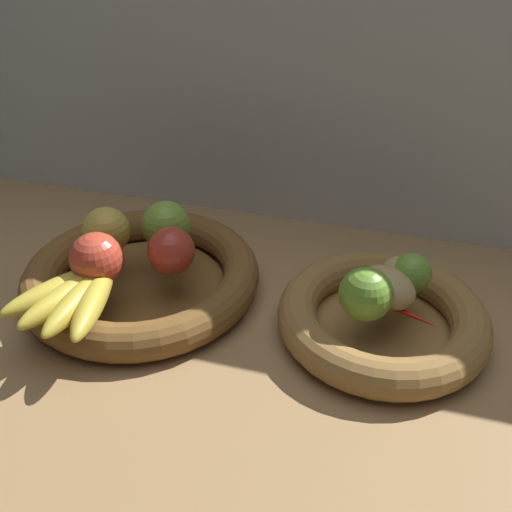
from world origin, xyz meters
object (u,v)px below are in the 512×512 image
at_px(fruit_bowl_right, 382,318).
at_px(apple_red_front, 97,259).
at_px(fruit_bowl_left, 142,276).
at_px(banana_bunch_front, 76,295).
at_px(potato_back, 404,273).
at_px(apple_green_back, 166,225).
at_px(lime_far, 411,273).
at_px(apple_red_right, 171,251).
at_px(chili_pepper, 400,310).
at_px(apple_golden_left, 106,231).
at_px(potato_large, 387,287).
at_px(lime_near, 366,294).

bearing_deg(fruit_bowl_right, apple_red_front, -170.99).
bearing_deg(fruit_bowl_left, fruit_bowl_right, 0.00).
bearing_deg(banana_bunch_front, potato_back, 21.22).
height_order(fruit_bowl_right, apple_red_front, apple_red_front).
bearing_deg(apple_green_back, lime_far, -2.02).
height_order(apple_red_right, chili_pepper, apple_red_right).
distance_m(apple_golden_left, potato_back, 0.43).
xyz_separation_m(apple_red_front, chili_pepper, (0.40, 0.04, -0.03)).
bearing_deg(apple_red_right, fruit_bowl_right, 1.94).
xyz_separation_m(fruit_bowl_right, lime_far, (0.03, 0.04, 0.05)).
bearing_deg(apple_red_right, apple_golden_left, 168.62).
xyz_separation_m(apple_green_back, potato_back, (0.35, -0.01, -0.01)).
height_order(apple_red_front, potato_large, apple_red_front).
height_order(apple_green_back, apple_red_front, same).
bearing_deg(apple_red_front, chili_pepper, 5.40).
bearing_deg(chili_pepper, potato_back, 115.11).
bearing_deg(apple_red_front, potato_back, 14.23).
relative_size(fruit_bowl_right, potato_large, 3.44).
xyz_separation_m(apple_golden_left, potato_back, (0.42, 0.03, -0.01)).
xyz_separation_m(fruit_bowl_left, chili_pepper, (0.37, -0.02, 0.04)).
xyz_separation_m(apple_green_back, lime_far, (0.35, -0.01, -0.01)).
bearing_deg(fruit_bowl_left, apple_golden_left, 167.26).
relative_size(apple_red_front, potato_large, 0.89).
relative_size(fruit_bowl_left, lime_near, 5.10).
bearing_deg(apple_golden_left, apple_red_right, -11.38).
xyz_separation_m(apple_green_back, lime_near, (0.30, -0.08, -0.00)).
relative_size(fruit_bowl_left, potato_back, 5.64).
relative_size(fruit_bowl_right, chili_pepper, 2.64).
distance_m(fruit_bowl_left, apple_red_right, 0.08).
relative_size(apple_red_right, lime_near, 0.98).
bearing_deg(banana_bunch_front, apple_golden_left, 99.90).
distance_m(apple_red_right, banana_bunch_front, 0.14).
relative_size(apple_green_back, chili_pepper, 0.68).
bearing_deg(apple_red_front, fruit_bowl_left, 63.78).
bearing_deg(lime_near, chili_pepper, 17.13).
xyz_separation_m(apple_red_right, potato_large, (0.29, 0.01, -0.01)).
distance_m(banana_bunch_front, chili_pepper, 0.41).
xyz_separation_m(apple_red_front, lime_near, (0.36, 0.02, -0.00)).
bearing_deg(lime_far, apple_red_right, -171.89).
bearing_deg(chili_pepper, potato_large, 155.24).
bearing_deg(fruit_bowl_right, lime_far, 52.13).
bearing_deg(fruit_bowl_left, apple_green_back, 64.28).
bearing_deg(lime_near, lime_far, 54.16).
bearing_deg(fruit_bowl_right, apple_red_right, -178.06).
relative_size(fruit_bowl_right, lime_far, 5.22).
height_order(fruit_bowl_right, apple_green_back, apple_green_back).
bearing_deg(apple_red_right, apple_red_front, -149.63).
xyz_separation_m(lime_near, chili_pepper, (0.04, 0.01, -0.03)).
bearing_deg(apple_green_back, banana_bunch_front, -108.98).
distance_m(potato_back, lime_far, 0.01).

